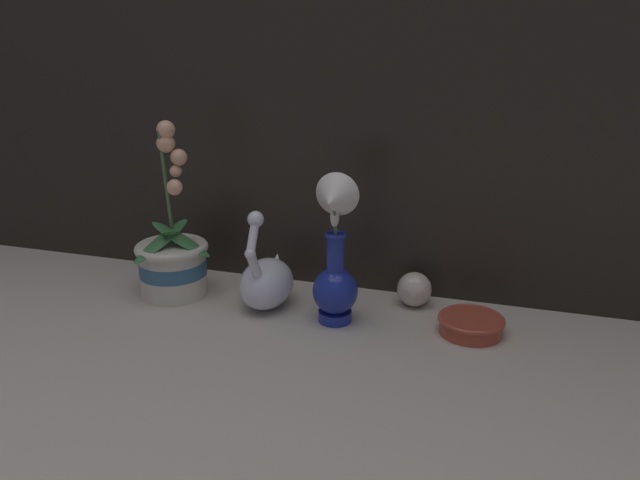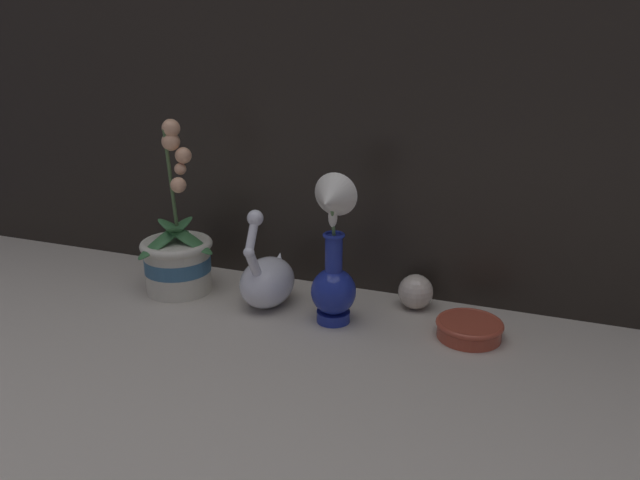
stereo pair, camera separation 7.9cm
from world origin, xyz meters
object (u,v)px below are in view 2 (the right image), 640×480
Objects in this scene: glass_sphere at (416,292)px; amber_dish at (469,328)px; orchid_potted_plant at (177,255)px; swan_figurine at (268,279)px; blue_vase at (333,262)px.

amber_dish is at bearing -37.03° from glass_sphere.
swan_figurine is at bearing 0.42° from orchid_potted_plant.
amber_dish is (0.27, 0.03, -0.11)m from blue_vase.
glass_sphere is at bearing 10.37° from orchid_potted_plant.
blue_vase is at bearing -12.07° from swan_figurine.
glass_sphere is at bearing 41.96° from blue_vase.
glass_sphere is (0.31, 0.10, -0.02)m from swan_figurine.
orchid_potted_plant reaches higher than amber_dish.
orchid_potted_plant is at bearing -179.58° from swan_figurine.
glass_sphere is (0.53, 0.10, -0.05)m from orchid_potted_plant.
glass_sphere is at bearing 17.34° from swan_figurine.
orchid_potted_plant is 5.20× the size of glass_sphere.
blue_vase is at bearing -173.16° from amber_dish.
swan_figurine is 0.73× the size of blue_vase.
amber_dish is (0.66, -0.00, -0.06)m from orchid_potted_plant.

